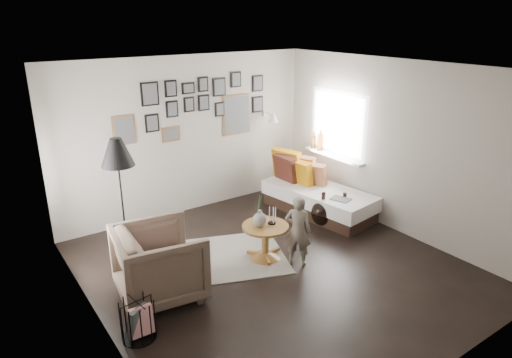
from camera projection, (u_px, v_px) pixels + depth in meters
ground at (274, 268)px, 6.09m from camera, size 4.80×4.80×0.00m
wall_back at (187, 136)px, 7.50m from camera, size 4.50×0.00×4.50m
wall_front at (450, 254)px, 3.79m from camera, size 4.50×0.00×4.50m
wall_left at (92, 220)px, 4.43m from camera, size 0.00×4.80×4.80m
wall_right at (395, 147)px, 6.86m from camera, size 0.00×4.80×4.80m
ceiling at (277, 69)px, 5.20m from camera, size 4.80×4.80×0.00m
door_left at (66, 204)px, 5.45m from camera, size 0.00×2.14×2.14m
window_right at (328, 151)px, 7.98m from camera, size 0.15×1.32×1.30m
gallery_wall at (202, 108)px, 7.49m from camera, size 2.74×0.03×1.08m
wall_sconce at (273, 118)px, 8.07m from camera, size 0.18×0.36×0.16m
rug at (217, 258)px, 6.31m from camera, size 2.18×1.86×0.01m
pedestal_table at (265, 243)px, 6.24m from camera, size 0.64×0.64×0.50m
vase at (260, 217)px, 6.08m from camera, size 0.18×0.18×0.45m
candles at (272, 216)px, 6.17m from camera, size 0.11×0.11×0.24m
daybed at (315, 195)px, 7.75m from camera, size 1.11×2.07×0.96m
magazine_on_daybed at (341, 199)px, 7.17m from camera, size 0.30×0.35×0.02m
armchair at (160, 263)px, 5.34m from camera, size 1.09×1.06×0.88m
armchair_cushion at (160, 257)px, 5.38m from camera, size 0.46×0.47×0.18m
floor_lamp at (117, 157)px, 5.62m from camera, size 0.41×0.41×1.77m
magazine_basket at (138, 320)px, 4.70m from camera, size 0.40×0.40×0.44m
demijohn_large at (323, 213)px, 7.25m from camera, size 0.37×0.37×0.56m
demijohn_small at (344, 211)px, 7.35m from camera, size 0.33×0.33×0.51m
child at (298, 231)px, 6.02m from camera, size 0.41×0.43×0.99m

